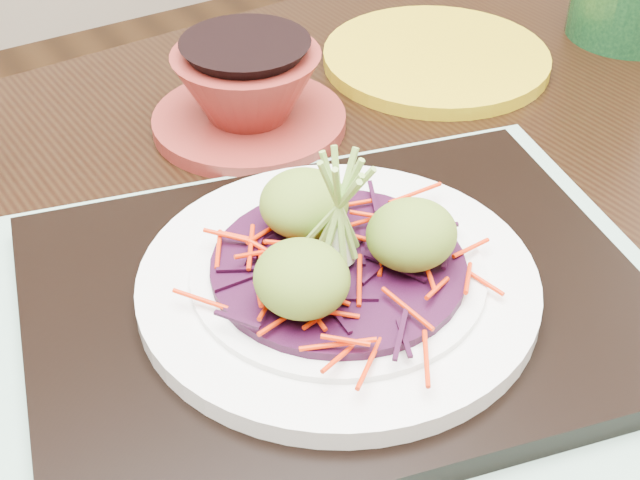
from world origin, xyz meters
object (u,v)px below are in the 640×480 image
terracotta_bowl_set (248,95)px  yellow_plate (436,58)px  dining_table (270,427)px  serving_tray (338,301)px  white_plate (338,281)px

terracotta_bowl_set → yellow_plate: size_ratio=0.85×
dining_table → yellow_plate: bearing=33.3°
serving_tray → terracotta_bowl_set: size_ratio=2.11×
dining_table → serving_tray: 0.12m
dining_table → white_plate: 0.13m
serving_tray → white_plate: bearing=40.3°
serving_tray → dining_table: bearing=168.3°
dining_table → terracotta_bowl_set: 0.26m
dining_table → yellow_plate: (0.29, 0.21, 0.10)m
dining_table → serving_tray: size_ratio=3.36×
dining_table → terracotta_bowl_set: (0.10, 0.20, 0.13)m
serving_tray → terracotta_bowl_set: bearing=88.7°
yellow_plate → serving_tray: bearing=-137.6°
dining_table → white_plate: white_plate is taller
terracotta_bowl_set → dining_table: bearing=-116.0°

